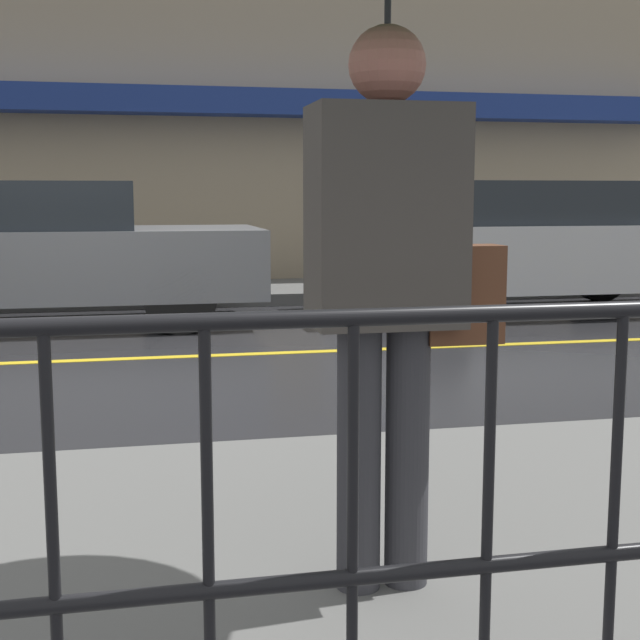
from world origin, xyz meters
TOP-DOWN VIEW (x-y plane):
  - ground_plane at (0.00, 0.00)m, footprint 80.00×80.00m
  - sidewalk_far at (0.00, 4.17)m, footprint 28.00×1.96m
  - lane_marking at (0.00, 0.00)m, footprint 25.20×0.12m
  - building_storefront at (0.00, 5.27)m, footprint 28.00×0.85m
  - pedestrian at (1.20, -4.93)m, footprint 1.09×1.09m
  - car_grey at (-0.56, 2.05)m, footprint 4.66×1.75m
  - car_silver at (4.91, 2.05)m, footprint 4.46×1.84m

SIDE VIEW (x-z plane):
  - ground_plane at x=0.00m, z-range 0.00..0.00m
  - lane_marking at x=0.00m, z-range 0.00..0.01m
  - sidewalk_far at x=0.00m, z-range 0.00..0.15m
  - car_grey at x=-0.56m, z-range 0.03..1.52m
  - car_silver at x=4.91m, z-range 0.03..1.54m
  - pedestrian at x=1.20m, z-range 0.78..2.91m
  - building_storefront at x=0.00m, z-range 0.01..4.84m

